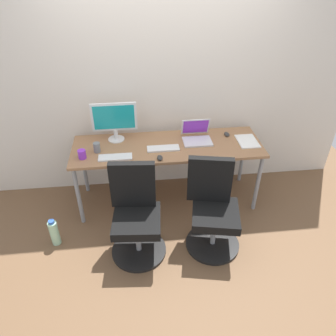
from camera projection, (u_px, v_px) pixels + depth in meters
The scene contains 15 objects.
ground_plane at pixel (168, 199), 3.90m from camera, with size 5.28×5.28×0.00m, color brown.
back_wall at pixel (163, 82), 3.49m from camera, with size 4.40×0.04×2.60m, color silver.
desk at pixel (167, 150), 3.51m from camera, with size 2.04×0.66×0.75m.
office_chair_left at pixel (136, 216), 3.04m from camera, with size 0.54×0.54×0.94m.
office_chair_right at pixel (213, 210), 3.11m from camera, with size 0.54×0.54×0.94m.
water_bottle_on_floor at pixel (54, 233), 3.24m from camera, with size 0.09×0.09×0.31m.
desktop_monitor at pixel (114, 119), 3.43m from camera, with size 0.48×0.18×0.43m.
open_laptop at pixel (197, 135), 3.54m from camera, with size 0.31×0.29×0.22m.
keyboard_by_monitor at pixel (115, 157), 3.26m from camera, with size 0.34×0.12×0.02m, color silver.
keyboard_by_laptop at pixel (163, 148), 3.40m from camera, with size 0.34×0.12×0.02m, color silver.
mouse_by_monitor at pixel (227, 134), 3.64m from camera, with size 0.06×0.10×0.03m, color #2D2D2D.
mouse_by_laptop at pixel (160, 158), 3.24m from camera, with size 0.06×0.10×0.03m, color #2D2D2D.
coffee_mug at pixel (82, 154), 3.24m from camera, with size 0.08×0.08×0.09m, color purple.
pen_cup at pixel (97, 147), 3.33m from camera, with size 0.07×0.07×0.10m, color slate.
paper_pile at pixel (247, 141), 3.53m from camera, with size 0.21×0.30×0.01m, color white.
Camera 1 is at (-0.33, -2.97, 2.52)m, focal length 34.49 mm.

